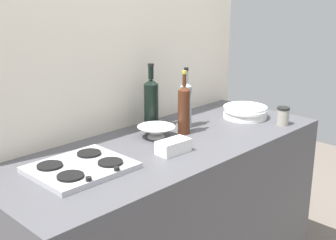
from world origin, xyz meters
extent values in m
cube|color=#4C4C51|center=(0.00, 0.00, 0.45)|extent=(1.80, 0.70, 0.90)
cube|color=beige|center=(0.00, 0.38, 1.11)|extent=(1.90, 0.06, 2.22)
cube|color=#B2B2B7|center=(-0.50, 0.03, 0.91)|extent=(0.40, 0.34, 0.02)
cylinder|color=black|center=(-0.60, -0.05, 0.93)|extent=(0.11, 0.11, 0.01)
cylinder|color=black|center=(-0.40, -0.05, 0.93)|extent=(0.11, 0.11, 0.01)
cylinder|color=black|center=(-0.60, 0.10, 0.93)|extent=(0.11, 0.11, 0.01)
cylinder|color=black|center=(-0.40, 0.10, 0.93)|extent=(0.11, 0.11, 0.01)
cylinder|color=black|center=(-0.57, -0.13, 0.93)|extent=(0.02, 0.02, 0.02)
cylinder|color=black|center=(-0.43, -0.13, 0.93)|extent=(0.02, 0.02, 0.02)
cylinder|color=white|center=(0.64, -0.01, 0.91)|extent=(0.26, 0.26, 0.01)
cylinder|color=white|center=(0.64, -0.01, 0.92)|extent=(0.26, 0.26, 0.01)
cylinder|color=white|center=(0.65, -0.01, 0.93)|extent=(0.26, 0.26, 0.01)
cylinder|color=white|center=(0.64, -0.02, 0.95)|extent=(0.26, 0.26, 0.01)
cylinder|color=white|center=(0.64, -0.01, 0.96)|extent=(0.26, 0.26, 0.01)
cylinder|color=#472314|center=(0.17, 0.05, 1.02)|extent=(0.07, 0.07, 0.23)
cone|color=#472314|center=(0.17, 0.05, 1.15)|extent=(0.07, 0.07, 0.02)
cylinder|color=#472314|center=(0.17, 0.05, 1.19)|extent=(0.02, 0.02, 0.06)
cylinder|color=gold|center=(0.17, 0.05, 1.23)|extent=(0.02, 0.02, 0.02)
cylinder|color=black|center=(0.12, 0.24, 1.02)|extent=(0.08, 0.08, 0.25)
cone|color=black|center=(0.12, 0.24, 1.16)|extent=(0.08, 0.08, 0.03)
cylinder|color=black|center=(0.12, 0.24, 1.21)|extent=(0.03, 0.03, 0.07)
cylinder|color=black|center=(0.12, 0.24, 1.25)|extent=(0.03, 0.03, 0.02)
cylinder|color=gray|center=(0.26, 0.12, 1.02)|extent=(0.07, 0.07, 0.23)
cone|color=gray|center=(0.26, 0.12, 1.14)|extent=(0.07, 0.07, 0.02)
cylinder|color=gray|center=(0.26, 0.12, 1.19)|extent=(0.02, 0.02, 0.06)
cylinder|color=black|center=(0.26, 0.12, 1.22)|extent=(0.02, 0.02, 0.02)
cylinder|color=white|center=(0.02, 0.10, 0.91)|extent=(0.09, 0.09, 0.01)
cone|color=white|center=(0.02, 0.10, 0.94)|extent=(0.20, 0.20, 0.05)
cube|color=white|center=(-0.08, -0.11, 0.93)|extent=(0.17, 0.10, 0.06)
cylinder|color=#9E998C|center=(0.67, -0.25, 0.94)|extent=(0.07, 0.07, 0.09)
cylinder|color=black|center=(0.67, -0.25, 1.00)|extent=(0.07, 0.07, 0.01)
camera|label=1|loc=(-1.49, -1.45, 1.64)|focal=47.37mm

